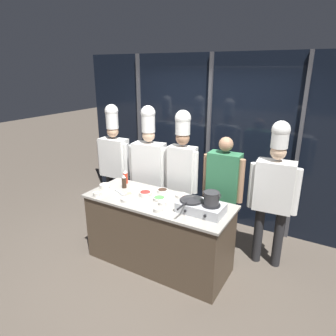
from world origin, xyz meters
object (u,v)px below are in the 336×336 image
Objects in this scene: prep_bowl_shrimp at (181,195)px; chef_line at (182,166)px; prep_bowl_ginger at (97,194)px; serving_spoon_slotted at (121,193)px; prep_bowl_bean_sprouts at (127,199)px; prep_bowl_onion at (105,186)px; prep_bowl_mushrooms at (129,194)px; prep_bowl_scallions at (159,198)px; chef_sous at (149,164)px; stock_pot at (211,198)px; person_guest at (223,184)px; squeeze_bottle_chili at (125,177)px; portable_stove at (201,207)px; prep_bowl_soy_glaze at (162,191)px; prep_bowl_bell_pepper at (145,193)px; prep_bowl_noodles at (158,209)px; squeeze_bottle_soy at (124,182)px; chef_pastry at (274,187)px; prep_bowl_garlic at (163,203)px; frying_pan at (191,199)px; chef_head at (114,157)px.

prep_bowl_shrimp is 0.53m from chef_line.
prep_bowl_ginger reaches higher than serving_spoon_slotted.
chef_line reaches higher than prep_bowl_bean_sprouts.
prep_bowl_onion is 0.44m from prep_bowl_mushrooms.
chef_sous is (-0.60, 0.68, 0.16)m from prep_bowl_scallions.
person_guest reaches higher than stock_pot.
prep_bowl_scallions is at bearing -18.42° from squeeze_bottle_chili.
prep_bowl_bean_sprouts is 0.07× the size of chef_line.
prep_bowl_shrimp is 0.62m from person_guest.
prep_bowl_mushrooms is (0.44, -0.03, -0.01)m from prep_bowl_onion.
prep_bowl_soy_glaze is at bearing 158.75° from portable_stove.
prep_bowl_noodles is at bearing -37.34° from prep_bowl_bell_pepper.
chef_line is (-0.73, 0.69, 0.05)m from stock_pot.
prep_bowl_ginger is (-0.43, -0.07, 0.01)m from prep_bowl_bean_sprouts.
prep_bowl_shrimp is (0.82, 0.12, -0.07)m from squeeze_bottle_soy.
chef_pastry is (0.65, 0.01, 0.10)m from person_guest.
squeeze_bottle_chili is at bearing 178.43° from prep_bowl_soy_glaze.
prep_bowl_ginger is at bearing 22.28° from chef_pastry.
prep_bowl_mushrooms is (-0.19, -0.10, -0.01)m from prep_bowl_bell_pepper.
prep_bowl_garlic is 0.93m from person_guest.
prep_bowl_shrimp is at bearing 152.97° from stock_pot.
prep_bowl_garlic is 0.48× the size of serving_spoon_slotted.
stock_pot is 0.11× the size of chef_pastry.
chef_line is at bearing 62.29° from prep_bowl_mushrooms.
frying_pan reaches higher than prep_bowl_garlic.
prep_bowl_garlic is 0.05× the size of chef_line.
prep_bowl_bell_pepper is at bearing 142.66° from prep_bowl_noodles.
person_guest is at bearing 173.07° from chef_sous.
person_guest reaches higher than portable_stove.
prep_bowl_bean_sprouts is at bearing -48.02° from squeeze_bottle_soy.
prep_bowl_ginger reaches higher than prep_bowl_scallions.
chef_sous reaches higher than chef_head.
chef_head is at bearing 157.01° from frying_pan.
prep_bowl_garlic is at bearing 99.46° from chef_line.
portable_stove is 0.27× the size of chef_pastry.
chef_sous reaches higher than stock_pot.
prep_bowl_soy_glaze is 0.38m from prep_bowl_garlic.
prep_bowl_scallions is at bearing 176.66° from stock_pot.
chef_sous reaches higher than prep_bowl_shrimp.
prep_bowl_ginger is at bearing -70.99° from prep_bowl_onion.
squeeze_bottle_soy reaches higher than prep_bowl_mushrooms.
prep_bowl_bean_sprouts is 1.52× the size of prep_bowl_mushrooms.
squeeze_bottle_chili is at bearing 118.30° from serving_spoon_slotted.
prep_bowl_shrimp is 1.55× the size of prep_bowl_mushrooms.
squeeze_bottle_soy is at bearing 164.68° from prep_bowl_garlic.
squeeze_bottle_chili reaches higher than prep_bowl_garlic.
prep_bowl_onion reaches higher than prep_bowl_mushrooms.
prep_bowl_shrimp is at bearing 0.11° from prep_bowl_soy_glaze.
chef_line is (0.38, 0.73, 0.23)m from prep_bowl_mushrooms.
person_guest reaches higher than prep_bowl_onion.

